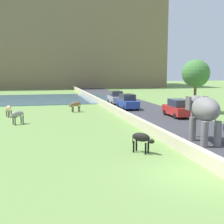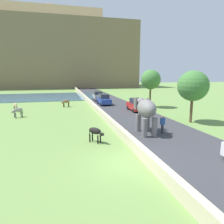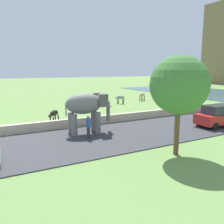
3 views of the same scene
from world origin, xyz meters
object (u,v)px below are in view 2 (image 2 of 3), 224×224
object	(u,v)px
cow_black	(96,132)
car_red	(136,105)
cow_brown	(66,102)
cow_tan	(15,105)
person_beside_elephant	(162,124)
cow_grey	(18,111)
elephant	(146,110)
car_silver	(98,96)
car_blue	(104,100)

from	to	relation	value
cow_black	car_red	bearing A→B (deg)	56.61
cow_brown	cow_black	bearing A→B (deg)	-84.22
cow_tan	cow_black	xyz separation A→B (m)	(8.62, -15.55, 0.00)
cow_tan	cow_brown	size ratio (longest dim) A/B	1.00
person_beside_elephant	cow_grey	distance (m)	16.89
elephant	person_beside_elephant	xyz separation A→B (m)	(1.37, -0.50, -1.16)
elephant	cow_brown	world-z (taller)	elephant
cow_grey	cow_black	bearing A→B (deg)	-56.00
person_beside_elephant	car_red	size ratio (longest dim) A/B	0.40
person_beside_elephant	car_silver	size ratio (longest dim) A/B	0.40
cow_tan	cow_brown	xyz separation A→B (m)	(6.83, 2.13, 0.00)
person_beside_elephant	elephant	bearing A→B (deg)	160.03
elephant	cow_brown	xyz separation A→B (m)	(-6.30, 16.39, -1.20)
elephant	cow_black	xyz separation A→B (m)	(-4.51, -1.29, -1.20)
person_beside_elephant	car_blue	world-z (taller)	car_blue
car_red	cow_brown	xyz separation A→B (m)	(-9.43, 6.08, -0.06)
cow_tan	cow_brown	bearing A→B (deg)	17.32
car_blue	cow_grey	world-z (taller)	car_blue
car_blue	cow_brown	bearing A→B (deg)	-171.82
cow_grey	cow_tan	bearing A→B (deg)	104.25
cow_grey	cow_black	world-z (taller)	same
elephant	cow_grey	bearing A→B (deg)	140.73
person_beside_elephant	cow_black	world-z (taller)	person_beside_elephant
elephant	car_silver	bearing A→B (deg)	90.04
car_silver	cow_black	size ratio (longest dim) A/B	3.22
cow_tan	person_beside_elephant	bearing A→B (deg)	-45.50
person_beside_elephant	cow_brown	distance (m)	18.55
cow_brown	person_beside_elephant	bearing A→B (deg)	-65.56
car_blue	car_red	bearing A→B (deg)	-65.72
elephant	car_blue	world-z (taller)	elephant
car_silver	cow_grey	distance (m)	17.80
cow_grey	person_beside_elephant	bearing A→B (deg)	-37.64
person_beside_elephant	cow_black	distance (m)	5.94
car_silver	cow_black	distance (m)	24.68
elephant	cow_tan	xyz separation A→B (m)	(-13.13, 14.26, -1.20)
car_red	cow_tan	xyz separation A→B (m)	(-16.26, 3.95, -0.06)
person_beside_elephant	cow_brown	xyz separation A→B (m)	(-7.67, 16.88, -0.04)
elephant	cow_grey	distance (m)	15.55
person_beside_elephant	car_silver	bearing A→B (deg)	93.38
cow_black	cow_brown	world-z (taller)	same
cow_grey	elephant	bearing A→B (deg)	-39.27
cow_grey	car_silver	bearing A→B (deg)	47.70
person_beside_elephant	cow_grey	bearing A→B (deg)	142.36
cow_tan	cow_black	size ratio (longest dim) A/B	1.13
cow_grey	cow_brown	distance (m)	8.70
cow_tan	cow_grey	world-z (taller)	same
elephant	person_beside_elephant	world-z (taller)	elephant
cow_brown	car_red	bearing A→B (deg)	-32.81
elephant	cow_black	bearing A→B (deg)	-164.03
car_red	car_blue	bearing A→B (deg)	114.28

